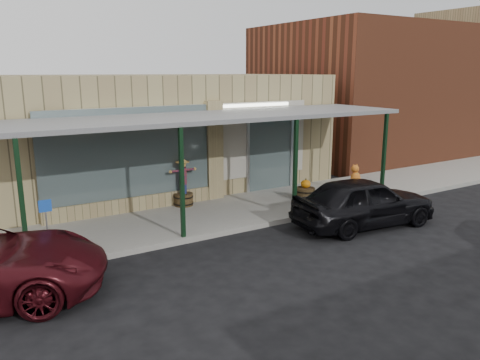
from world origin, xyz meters
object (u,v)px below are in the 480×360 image
parked_sedan (364,202)px  handicap_sign (46,220)px  barrel_scarecrow (183,190)px  barrel_pumpkin (305,192)px

parked_sedan → handicap_sign: bearing=82.9°
barrel_scarecrow → parked_sedan: 5.55m
handicap_sign → parked_sedan: 8.36m
barrel_pumpkin → parked_sedan: 2.64m
barrel_scarecrow → parked_sedan: size_ratio=0.35×
barrel_pumpkin → handicap_sign: handicap_sign is taller
handicap_sign → parked_sedan: (8.14, -1.85, -0.30)m
barrel_pumpkin → parked_sedan: bearing=-90.4°
barrel_scarecrow → handicap_sign: size_ratio=1.13×
barrel_pumpkin → handicap_sign: bearing=-174.6°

